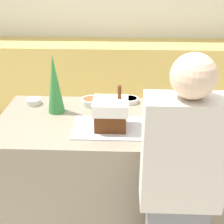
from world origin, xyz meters
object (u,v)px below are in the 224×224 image
Objects in this scene: baking_tray at (111,128)px; candy_bowl_near_tray_left at (130,100)px; decorative_tree at (55,84)px; person at (179,194)px; mug at (184,128)px; candy_bowl_front_corner at (167,105)px; candy_bowl_behind_tray at (33,101)px; candy_bowl_beside_tree at (213,111)px; candy_bowl_far_right at (90,101)px; gingerbread_house at (111,113)px; candy_bowl_far_left at (181,119)px.

baking_tray is 3.85× the size of candy_bowl_near_tray_left.
candy_bowl_near_tray_left is at bearing 18.94° from decorative_tree.
mug is at bearing 78.91° from person.
baking_tray is 0.50m from candy_bowl_front_corner.
baking_tray is 0.69m from candy_bowl_behind_tray.
candy_bowl_far_right is (-0.88, 0.13, 0.00)m from candy_bowl_beside_tree.
candy_bowl_near_tray_left is at bearing 4.88° from candy_bowl_behind_tray.
decorative_tree reaches higher than gingerbread_house.
mug reaches higher than candy_bowl_beside_tree.
candy_bowl_front_corner is 1.11× the size of candy_bowl_beside_tree.
gingerbread_house is 0.65m from person.
candy_bowl_behind_tray is 0.80× the size of candy_bowl_far_left.
person is (0.38, -0.48, -0.22)m from gingerbread_house.
decorative_tree is at bearing -161.06° from candy_bowl_near_tray_left.
gingerbread_house is at bearing -107.52° from candy_bowl_near_tray_left.
decorative_tree is at bearing 149.89° from baking_tray.
candy_bowl_beside_tree is (0.32, -0.08, -0.00)m from candy_bowl_front_corner.
mug is (0.33, -0.47, 0.02)m from candy_bowl_near_tray_left.
gingerbread_house is 2.69× the size of candy_bowl_front_corner.
candy_bowl_far_left reaches higher than baking_tray.
gingerbread_house is at bearing 29.43° from baking_tray.
candy_bowl_far_right is (0.43, 0.01, 0.00)m from candy_bowl_behind_tray.
candy_bowl_beside_tree is at bearing 49.18° from mug.
decorative_tree is 0.92m from mug.
gingerbread_house reaches higher than candy_bowl_front_corner.
person is at bearing -74.56° from candy_bowl_near_tray_left.
person is (0.77, -0.71, -0.32)m from decorative_tree.
candy_bowl_behind_tray is (-0.60, 0.35, 0.02)m from baking_tray.
person reaches higher than candy_bowl_behind_tray.
candy_bowl_far_right reaches higher than candy_bowl_near_tray_left.
gingerbread_house reaches higher than candy_bowl_beside_tree.
gingerbread_house is 0.40m from candy_bowl_far_right.
gingerbread_house reaches higher than mug.
decorative_tree is at bearing 161.35° from mug.
candy_bowl_far_right is 0.68m from candy_bowl_far_left.
gingerbread_house is 2.98× the size of candy_bowl_beside_tree.
decorative_tree is 3.36× the size of candy_bowl_near_tray_left.
gingerbread_house is (0.00, 0.00, 0.11)m from baking_tray.
mug is at bearing -21.12° from candy_bowl_behind_tray.
mug reaches higher than baking_tray.
candy_bowl_far_left is at bearing -153.15° from candy_bowl_beside_tree.
person is (0.38, -0.48, -0.11)m from baking_tray.
candy_bowl_far_left is at bearing -70.95° from candy_bowl_front_corner.
baking_tray is 0.75m from candy_bowl_beside_tree.
candy_bowl_near_tray_left is at bearing 162.96° from candy_bowl_beside_tree.
decorative_tree reaches higher than candy_bowl_behind_tray.
mug reaches higher than candy_bowl_front_corner.
candy_bowl_near_tray_left is at bearing 105.44° from person.
decorative_tree is 0.32m from candy_bowl_far_right.
candy_bowl_far_right is (-0.17, 0.36, -0.08)m from gingerbread_house.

